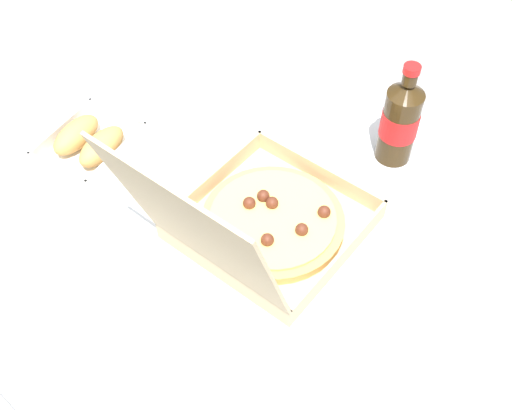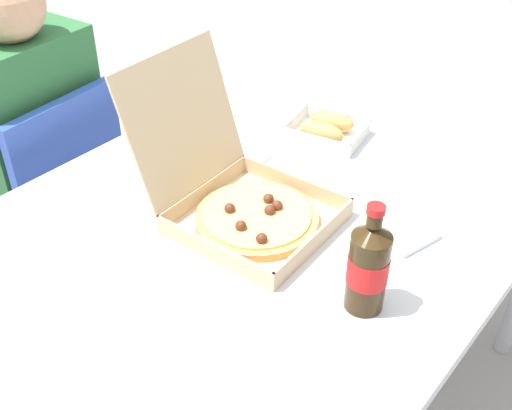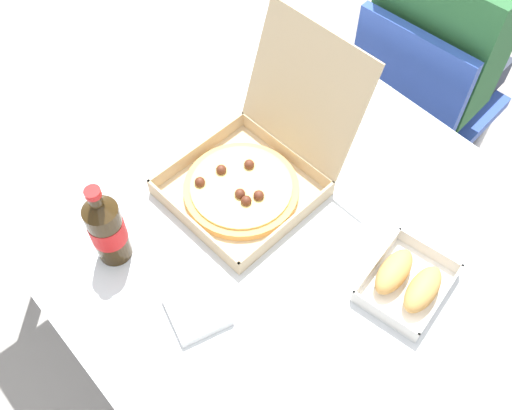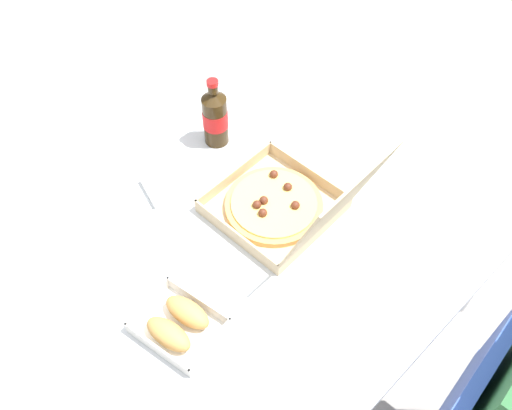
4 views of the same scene
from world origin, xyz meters
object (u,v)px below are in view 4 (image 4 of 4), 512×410
(pizza_box_open, at_px, (284,205))
(napkin_pile, at_px, (166,186))
(cola_bottle, at_px, (215,117))
(paper_menu, at_px, (397,134))
(bread_side_box, at_px, (178,324))

(pizza_box_open, distance_m, napkin_pile, 0.34)
(napkin_pile, bearing_deg, cola_bottle, -169.29)
(cola_bottle, xyz_separation_m, napkin_pile, (0.23, 0.04, -0.08))
(paper_menu, xyz_separation_m, napkin_pile, (0.64, -0.32, 0.01))
(paper_menu, bearing_deg, cola_bottle, -14.50)
(bread_side_box, relative_size, napkin_pile, 1.95)
(pizza_box_open, distance_m, cola_bottle, 0.35)
(cola_bottle, bearing_deg, bread_side_box, 40.41)
(pizza_box_open, bearing_deg, napkin_pile, -60.33)
(paper_menu, height_order, napkin_pile, napkin_pile)
(pizza_box_open, xyz_separation_m, paper_menu, (-0.47, 0.02, -0.05))
(pizza_box_open, height_order, napkin_pile, pizza_box_open)
(cola_bottle, relative_size, paper_menu, 1.07)
(pizza_box_open, bearing_deg, paper_menu, 177.04)
(pizza_box_open, bearing_deg, cola_bottle, -100.16)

